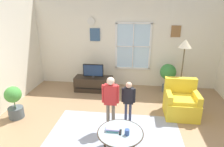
{
  "coord_description": "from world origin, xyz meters",
  "views": [
    {
      "loc": [
        0.31,
        -3.26,
        2.54
      ],
      "look_at": [
        -0.18,
        0.75,
        1.12
      ],
      "focal_mm": 30.99,
      "sensor_mm": 36.0,
      "label": 1
    }
  ],
  "objects_px": {
    "potted_plant_corner": "(14,101)",
    "book_stack": "(113,128)",
    "armchair": "(181,103)",
    "potted_plant_by_window": "(168,74)",
    "remote_near_books": "(120,132)",
    "cup": "(127,132)",
    "person_red_shirt": "(111,98)",
    "floor_lamp": "(184,50)",
    "tv_stand": "(94,84)",
    "person_black_shirt": "(128,98)",
    "television": "(93,70)",
    "coffee_table": "(120,133)"
  },
  "relations": [
    {
      "from": "remote_near_books",
      "to": "potted_plant_corner",
      "type": "xyz_separation_m",
      "value": [
        -2.57,
        0.91,
        -0.03
      ]
    },
    {
      "from": "book_stack",
      "to": "potted_plant_by_window",
      "type": "xyz_separation_m",
      "value": [
        1.35,
        2.81,
        0.09
      ]
    },
    {
      "from": "book_stack",
      "to": "cup",
      "type": "height_order",
      "value": "cup"
    },
    {
      "from": "potted_plant_by_window",
      "to": "potted_plant_corner",
      "type": "distance_m",
      "value": 4.26
    },
    {
      "from": "armchair",
      "to": "cup",
      "type": "xyz_separation_m",
      "value": [
        -1.23,
        -1.57,
        0.18
      ]
    },
    {
      "from": "cup",
      "to": "person_red_shirt",
      "type": "xyz_separation_m",
      "value": [
        -0.38,
        0.78,
        0.25
      ]
    },
    {
      "from": "television",
      "to": "potted_plant_corner",
      "type": "height_order",
      "value": "television"
    },
    {
      "from": "book_stack",
      "to": "cup",
      "type": "relative_size",
      "value": 2.3
    },
    {
      "from": "coffee_table",
      "to": "cup",
      "type": "bearing_deg",
      "value": -26.57
    },
    {
      "from": "television",
      "to": "coffee_table",
      "type": "height_order",
      "value": "television"
    },
    {
      "from": "cup",
      "to": "floor_lamp",
      "type": "xyz_separation_m",
      "value": [
        1.33,
        2.23,
        0.97
      ]
    },
    {
      "from": "remote_near_books",
      "to": "potted_plant_corner",
      "type": "bearing_deg",
      "value": 160.43
    },
    {
      "from": "cup",
      "to": "person_red_shirt",
      "type": "relative_size",
      "value": 0.09
    },
    {
      "from": "armchair",
      "to": "tv_stand",
      "type": "bearing_deg",
      "value": 154.5
    },
    {
      "from": "tv_stand",
      "to": "armchair",
      "type": "xyz_separation_m",
      "value": [
        2.41,
        -1.15,
        0.1
      ]
    },
    {
      "from": "book_stack",
      "to": "person_black_shirt",
      "type": "height_order",
      "value": "person_black_shirt"
    },
    {
      "from": "person_red_shirt",
      "to": "potted_plant_by_window",
      "type": "height_order",
      "value": "person_red_shirt"
    },
    {
      "from": "cup",
      "to": "person_red_shirt",
      "type": "bearing_deg",
      "value": 116.32
    },
    {
      "from": "armchair",
      "to": "potted_plant_by_window",
      "type": "height_order",
      "value": "potted_plant_by_window"
    },
    {
      "from": "person_black_shirt",
      "to": "person_red_shirt",
      "type": "relative_size",
      "value": 0.84
    },
    {
      "from": "book_stack",
      "to": "potted_plant_corner",
      "type": "bearing_deg",
      "value": 160.82
    },
    {
      "from": "coffee_table",
      "to": "potted_plant_corner",
      "type": "xyz_separation_m",
      "value": [
        -2.57,
        0.89,
        0.0
      ]
    },
    {
      "from": "tv_stand",
      "to": "person_black_shirt",
      "type": "bearing_deg",
      "value": -55.63
    },
    {
      "from": "coffee_table",
      "to": "remote_near_books",
      "type": "height_order",
      "value": "remote_near_books"
    },
    {
      "from": "television",
      "to": "cup",
      "type": "bearing_deg",
      "value": -66.63
    },
    {
      "from": "person_black_shirt",
      "to": "person_red_shirt",
      "type": "distance_m",
      "value": 0.46
    },
    {
      "from": "potted_plant_by_window",
      "to": "potted_plant_corner",
      "type": "bearing_deg",
      "value": -152.55
    },
    {
      "from": "book_stack",
      "to": "remote_near_books",
      "type": "relative_size",
      "value": 1.72
    },
    {
      "from": "armchair",
      "to": "cup",
      "type": "height_order",
      "value": "armchair"
    },
    {
      "from": "armchair",
      "to": "potted_plant_by_window",
      "type": "xyz_separation_m",
      "value": [
        -0.14,
        1.35,
        0.25
      ]
    },
    {
      "from": "cup",
      "to": "remote_near_books",
      "type": "distance_m",
      "value": 0.13
    },
    {
      "from": "coffee_table",
      "to": "potted_plant_by_window",
      "type": "bearing_deg",
      "value": 66.96
    },
    {
      "from": "cup",
      "to": "person_black_shirt",
      "type": "distance_m",
      "value": 1.04
    },
    {
      "from": "cup",
      "to": "potted_plant_by_window",
      "type": "distance_m",
      "value": 3.12
    },
    {
      "from": "potted_plant_corner",
      "to": "book_stack",
      "type": "bearing_deg",
      "value": -19.18
    },
    {
      "from": "tv_stand",
      "to": "person_black_shirt",
      "type": "height_order",
      "value": "person_black_shirt"
    },
    {
      "from": "armchair",
      "to": "book_stack",
      "type": "bearing_deg",
      "value": -135.61
    },
    {
      "from": "person_red_shirt",
      "to": "potted_plant_corner",
      "type": "xyz_separation_m",
      "value": [
        -2.3,
        0.18,
        -0.32
      ]
    },
    {
      "from": "armchair",
      "to": "person_black_shirt",
      "type": "relative_size",
      "value": 0.86
    },
    {
      "from": "cup",
      "to": "floor_lamp",
      "type": "relative_size",
      "value": 0.06
    },
    {
      "from": "book_stack",
      "to": "potted_plant_by_window",
      "type": "bearing_deg",
      "value": 64.25
    },
    {
      "from": "armchair",
      "to": "potted_plant_by_window",
      "type": "relative_size",
      "value": 0.98
    },
    {
      "from": "book_stack",
      "to": "remote_near_books",
      "type": "height_order",
      "value": "book_stack"
    },
    {
      "from": "book_stack",
      "to": "floor_lamp",
      "type": "relative_size",
      "value": 0.14
    },
    {
      "from": "book_stack",
      "to": "person_red_shirt",
      "type": "height_order",
      "value": "person_red_shirt"
    },
    {
      "from": "armchair",
      "to": "floor_lamp",
      "type": "distance_m",
      "value": 1.33
    },
    {
      "from": "tv_stand",
      "to": "person_red_shirt",
      "type": "relative_size",
      "value": 0.97
    },
    {
      "from": "armchair",
      "to": "person_black_shirt",
      "type": "xyz_separation_m",
      "value": [
        -1.26,
        -0.53,
        0.31
      ]
    },
    {
      "from": "person_black_shirt",
      "to": "floor_lamp",
      "type": "relative_size",
      "value": 0.58
    },
    {
      "from": "cup",
      "to": "television",
      "type": "bearing_deg",
      "value": 113.37
    }
  ]
}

